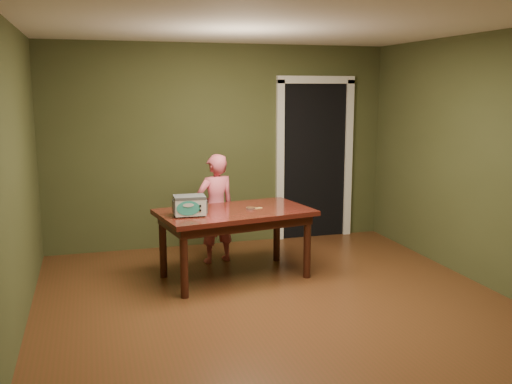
% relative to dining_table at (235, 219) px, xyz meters
% --- Properties ---
extents(floor, '(5.00, 5.00, 0.00)m').
position_rel_dining_table_xyz_m(floor, '(0.18, -1.08, -0.65)').
color(floor, '#562C18').
rests_on(floor, ground).
extents(room_shell, '(4.52, 5.02, 2.61)m').
position_rel_dining_table_xyz_m(room_shell, '(0.18, -1.08, 1.06)').
color(room_shell, '#3F4525').
rests_on(room_shell, ground).
extents(doorway, '(1.10, 0.66, 2.25)m').
position_rel_dining_table_xyz_m(doorway, '(1.48, 1.71, 0.41)').
color(doorway, black).
rests_on(doorway, ground).
extents(dining_table, '(1.73, 1.16, 0.75)m').
position_rel_dining_table_xyz_m(dining_table, '(0.00, 0.00, 0.00)').
color(dining_table, '#3C150D').
rests_on(dining_table, floor).
extents(toy_oven, '(0.35, 0.25, 0.21)m').
position_rel_dining_table_xyz_m(toy_oven, '(-0.51, -0.13, 0.21)').
color(toy_oven, '#4C4F54').
rests_on(toy_oven, dining_table).
extents(baking_pan, '(0.10, 0.10, 0.02)m').
position_rel_dining_table_xyz_m(baking_pan, '(0.18, -0.01, 0.11)').
color(baking_pan, silver).
rests_on(baking_pan, dining_table).
extents(spatula, '(0.18, 0.06, 0.01)m').
position_rel_dining_table_xyz_m(spatula, '(0.22, 0.00, 0.10)').
color(spatula, '#E2C562').
rests_on(spatula, dining_table).
extents(child, '(0.53, 0.42, 1.29)m').
position_rel_dining_table_xyz_m(child, '(-0.07, 0.63, -0.01)').
color(child, '#DA596B').
rests_on(child, floor).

